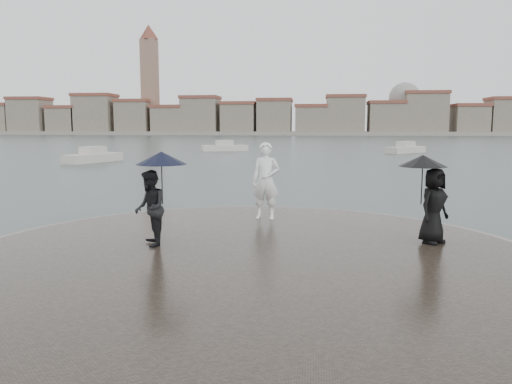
# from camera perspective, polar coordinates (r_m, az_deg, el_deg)

# --- Properties ---
(ground) EXTENTS (400.00, 400.00, 0.00)m
(ground) POSITION_cam_1_polar(r_m,az_deg,el_deg) (7.14, -4.70, -16.79)
(ground) COLOR #2B3835
(ground) RESTS_ON ground
(kerb_ring) EXTENTS (12.50, 12.50, 0.32)m
(kerb_ring) POSITION_cam_1_polar(r_m,az_deg,el_deg) (10.34, -0.85, -8.05)
(kerb_ring) COLOR gray
(kerb_ring) RESTS_ON ground
(quay_tip) EXTENTS (11.90, 11.90, 0.36)m
(quay_tip) POSITION_cam_1_polar(r_m,az_deg,el_deg) (10.33, -0.85, -7.94)
(quay_tip) COLOR #2D261E
(quay_tip) RESTS_ON ground
(statue) EXTENTS (0.84, 0.60, 2.14)m
(statue) POSITION_cam_1_polar(r_m,az_deg,el_deg) (13.88, 1.13, 1.30)
(statue) COLOR white
(statue) RESTS_ON quay_tip
(visitor_left) EXTENTS (1.25, 1.14, 2.04)m
(visitor_left) POSITION_cam_1_polar(r_m,az_deg,el_deg) (10.93, -11.65, -0.17)
(visitor_left) COLOR black
(visitor_left) RESTS_ON quay_tip
(visitor_right) EXTENTS (1.26, 1.11, 1.95)m
(visitor_right) POSITION_cam_1_polar(r_m,az_deg,el_deg) (11.63, 19.31, -0.07)
(visitor_right) COLOR black
(visitor_right) RESTS_ON quay_tip
(far_skyline) EXTENTS (260.00, 20.00, 37.00)m
(far_skyline) POSITION_cam_1_polar(r_m,az_deg,el_deg) (167.27, 4.13, 8.42)
(far_skyline) COLOR gray
(far_skyline) RESTS_ON ground
(boats) EXTENTS (47.96, 24.25, 1.50)m
(boats) POSITION_cam_1_polar(r_m,az_deg,el_deg) (51.16, 8.85, 4.57)
(boats) COLOR beige
(boats) RESTS_ON ground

